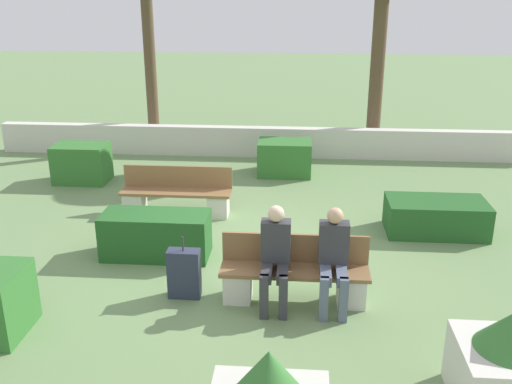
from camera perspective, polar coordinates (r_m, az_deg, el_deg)
ground_plane at (r=8.86m, az=-2.04°, el=-6.53°), size 60.00×60.00×0.00m
perimeter_wall at (r=14.09m, az=0.56°, el=5.05°), size 13.10×0.30×0.72m
bench_front at (r=7.60m, az=3.86°, el=-8.44°), size 1.95×0.48×0.86m
bench_left_side at (r=10.50m, az=-7.96°, el=-0.43°), size 2.01×0.48×0.86m
person_seated_man at (r=7.29m, az=1.94°, el=-6.10°), size 0.38×0.64×1.34m
person_seated_woman at (r=7.31m, az=7.79°, el=-6.27°), size 0.38×0.64×1.33m
hedge_block_near_left at (r=8.90m, az=-9.97°, el=-4.25°), size 1.63×0.68×0.69m
hedge_block_near_right at (r=12.72m, az=-17.03°, el=2.77°), size 1.11×0.76×0.81m
hedge_block_mid_right at (r=12.67m, az=2.88°, el=3.43°), size 1.17×0.81×0.76m
hedge_block_far_left at (r=10.09m, az=17.54°, el=-2.37°), size 1.65×0.88×0.57m
planter_corner_left at (r=6.23m, az=23.82°, el=-15.70°), size 0.95×0.95×1.08m
suitcase at (r=7.71m, az=-7.19°, el=-8.08°), size 0.43×0.21×0.87m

